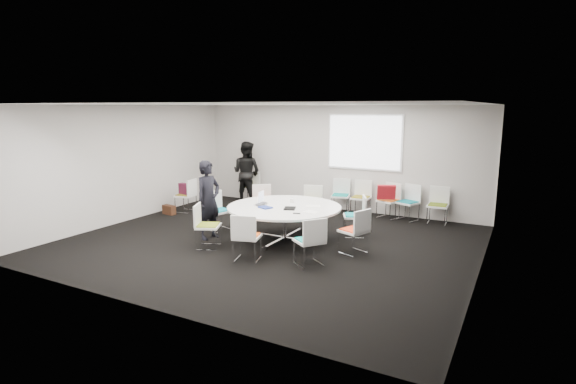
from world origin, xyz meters
The scene contains 31 objects.
room_shell centered at (0.09, 0.00, 1.40)m, with size 8.08×7.08×2.88m.
conference_table centered at (0.20, 0.24, 0.55)m, with size 2.36×2.36×0.73m.
projection_screen centered at (0.80, 3.46, 1.85)m, with size 1.90×0.03×1.35m, color white.
chair_ring_a centered at (1.78, 0.09, 0.28)m, with size 0.59×0.59×0.88m.
chair_ring_b centered at (1.39, 1.21, 0.28)m, with size 0.60×0.61×0.88m.
chair_ring_c centered at (0.07, 1.86, 0.28)m, with size 0.56×0.55×0.88m.
chair_ring_d centered at (-1.03, 1.40, 0.28)m, with size 0.64×0.64×0.88m.
chair_ring_e centered at (-1.46, 0.22, 0.28)m, with size 0.56×0.57×0.88m.
chair_ring_f centered at (-0.88, -0.93, 0.28)m, with size 0.60×0.60×0.88m.
chair_ring_g centered at (0.21, -1.20, 0.28)m, with size 0.56×0.56×0.88m.
chair_ring_h centered at (1.32, -0.90, 0.28)m, with size 0.63×0.64×0.88m.
chair_back_a centered at (0.29, 3.17, 0.28)m, with size 0.55×0.54×0.88m.
chair_back_b centered at (0.86, 3.17, 0.28)m, with size 0.48×0.47×0.88m.
chair_back_c centered at (1.59, 3.13, 0.28)m, with size 0.58×0.57×0.88m.
chair_back_d centered at (2.07, 3.14, 0.28)m, with size 0.60×0.59×0.88m.
chair_back_e centered at (2.78, 3.13, 0.28)m, with size 0.47×0.46×0.88m.
chair_spare_left centered at (-3.34, 1.28, 0.28)m, with size 0.51×0.52×0.88m.
chair_person_back centered at (-2.53, 3.14, 0.28)m, with size 0.47×0.45×0.88m.
person_main centered at (-1.28, -0.38, 0.83)m, with size 0.61×0.40×1.66m, color black.
person_back centered at (-2.53, 2.97, 0.89)m, with size 0.87×0.68×1.79m, color black.
laptop centered at (-0.25, 0.13, 0.74)m, with size 0.34×0.22×0.03m, color #333338.
laptop_lid centered at (-0.41, 0.32, 0.86)m, with size 0.30×0.02×0.22m, color silver.
notebook_black centered at (0.42, 0.07, 0.74)m, with size 0.22×0.30×0.02m, color black.
tablet_folio centered at (-0.06, -0.10, 0.74)m, with size 0.26×0.20×0.03m, color navy.
papers_right centered at (0.73, 0.52, 0.73)m, with size 0.30×0.21×0.00m, color white.
papers_front centered at (0.92, 0.02, 0.73)m, with size 0.30×0.21×0.00m, color white.
cup centered at (0.18, 0.61, 0.78)m, with size 0.08×0.08×0.09m, color white.
phone centered at (0.73, -0.23, 0.73)m, with size 0.14×0.07×0.01m, color black.
maroon_bag centered at (-3.35, 1.28, 0.62)m, with size 0.40×0.14×0.28m, color #51152D.
brown_bag centered at (-3.55, 0.85, 0.12)m, with size 0.36×0.16×0.24m, color #371E11.
red_jacket centered at (1.59, 2.91, 0.70)m, with size 0.44×0.10×0.35m, color maroon.
Camera 1 is at (4.54, -7.72, 2.75)m, focal length 28.00 mm.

